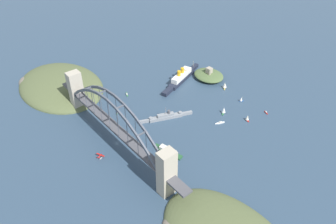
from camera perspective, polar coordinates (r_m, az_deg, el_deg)
ground_plane at (r=387.30m, az=-9.05°, el=-5.41°), size 1400.00×1400.00×0.00m
harbor_arch_bridge at (r=369.16m, az=-9.46°, el=-2.17°), size 246.72×16.66×65.94m
headland_west_shore at (r=507.86m, az=-18.57°, el=4.28°), size 153.65×112.81×27.87m
ocean_liner at (r=493.19m, az=2.37°, el=6.14°), size 40.62×98.81×20.52m
naval_cruiser at (r=416.50m, az=-0.34°, el=-0.80°), size 30.31×68.30×17.60m
harbor_ferry_steamer at (r=369.41m, az=-0.01°, el=-6.83°), size 37.16×15.01×8.02m
fort_island_mid_harbor at (r=503.61m, az=7.19°, el=6.46°), size 47.98×40.94×18.70m
seaplane_taxiing_near_bridge at (r=371.35m, az=-11.85°, el=-7.60°), size 10.38×7.86×5.15m
small_boat_0 at (r=446.53m, az=16.89°, el=-0.08°), size 7.05×3.53×2.34m
small_boat_1 at (r=425.33m, az=13.81°, el=-0.99°), size 7.53×5.47×8.68m
small_boat_2 at (r=415.49m, az=9.16°, el=-1.88°), size 6.19×12.43×2.21m
small_boat_3 at (r=466.47m, az=-7.25°, el=3.12°), size 10.75×5.88×2.17m
small_boat_4 at (r=458.62m, az=12.78°, el=2.20°), size 4.85×6.14×7.68m
small_boat_5 at (r=482.68m, az=9.96°, el=4.68°), size 8.88×9.05×10.47m
small_boat_6 at (r=430.98m, az=-8.91°, el=0.12°), size 4.56×5.85×6.21m
small_boat_7 at (r=431.18m, az=9.79°, el=0.32°), size 7.12×9.00×10.16m
channel_marker_buoy at (r=407.83m, az=-8.48°, el=-2.60°), size 2.20×2.20×2.75m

